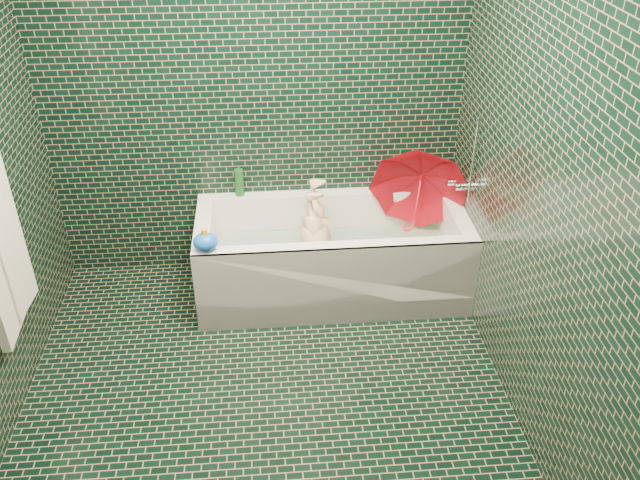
{
  "coord_description": "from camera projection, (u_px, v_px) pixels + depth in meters",
  "views": [
    {
      "loc": [
        0.06,
        -2.58,
        2.69
      ],
      "look_at": [
        0.36,
        0.82,
        0.51
      ],
      "focal_mm": 38.0,
      "sensor_mm": 36.0,
      "label": 1
    }
  ],
  "objects": [
    {
      "name": "water",
      "position": [
        332.0,
        251.0,
        4.35
      ],
      "size": [
        1.48,
        0.53,
        0.0
      ],
      "primitive_type": "cube",
      "color": "silver",
      "rests_on": "bathtub"
    },
    {
      "name": "bath_toy",
      "position": [
        205.0,
        242.0,
        3.86
      ],
      "size": [
        0.17,
        0.15,
        0.14
      ],
      "rotation": [
        0.0,
        0.0,
        0.25
      ],
      "color": "blue",
      "rests_on": "bathtub"
    },
    {
      "name": "soap_bottle_a",
      "position": [
        432.0,
        187.0,
        4.54
      ],
      "size": [
        0.11,
        0.11,
        0.23
      ],
      "primitive_type": "imported",
      "rotation": [
        0.0,
        0.0,
        -0.27
      ],
      "color": "white",
      "rests_on": "bathtub"
    },
    {
      "name": "child",
      "position": [
        319.0,
        253.0,
        4.3
      ],
      "size": [
        1.01,
        0.59,
        0.28
      ],
      "primitive_type": "imported",
      "rotation": [
        -1.51,
        0.0,
        -1.84
      ],
      "color": "beige",
      "rests_on": "bathtub"
    },
    {
      "name": "soap_bottle_b",
      "position": [
        445.0,
        186.0,
        4.56
      ],
      "size": [
        0.1,
        0.1,
        0.19
      ],
      "primitive_type": "imported",
      "rotation": [
        0.0,
        0.0,
        -0.17
      ],
      "color": "#42207B",
      "rests_on": "bathtub"
    },
    {
      "name": "rubber_duck",
      "position": [
        424.0,
        185.0,
        4.49
      ],
      "size": [
        0.11,
        0.07,
        0.09
      ],
      "rotation": [
        0.0,
        0.0,
        -0.0
      ],
      "color": "#EEA718",
      "rests_on": "bathtub"
    },
    {
      "name": "bathtub",
      "position": [
        332.0,
        263.0,
        4.38
      ],
      "size": [
        1.7,
        0.75,
        0.55
      ],
      "color": "white",
      "rests_on": "floor"
    },
    {
      "name": "faucet",
      "position": [
        465.0,
        181.0,
        4.14
      ],
      "size": [
        0.18,
        0.19,
        0.55
      ],
      "color": "silver",
      "rests_on": "wall_right"
    },
    {
      "name": "bottle_left_short",
      "position": [
        239.0,
        183.0,
        4.41
      ],
      "size": [
        0.06,
        0.06,
        0.18
      ],
      "primitive_type": "cylinder",
      "rotation": [
        0.0,
        0.0,
        0.09
      ],
      "color": "white",
      "rests_on": "bathtub"
    },
    {
      "name": "umbrella",
      "position": [
        417.0,
        200.0,
        4.24
      ],
      "size": [
        0.94,
        0.82,
        0.88
      ],
      "primitive_type": "imported",
      "rotation": [
        0.27,
        -0.47,
        -0.43
      ],
      "color": "red",
      "rests_on": "bathtub"
    },
    {
      "name": "soap_bottle_c",
      "position": [
        416.0,
        187.0,
        4.54
      ],
      "size": [
        0.16,
        0.16,
        0.17
      ],
      "primitive_type": "imported",
      "rotation": [
        0.0,
        0.0,
        0.22
      ],
      "color": "#164D1A",
      "rests_on": "bathtub"
    },
    {
      "name": "floor",
      "position": [
        267.0,
        406.0,
        3.61
      ],
      "size": [
        2.8,
        2.8,
        0.0
      ],
      "primitive_type": "plane",
      "color": "black",
      "rests_on": "ground"
    },
    {
      "name": "bath_mat",
      "position": [
        332.0,
        269.0,
        4.42
      ],
      "size": [
        1.35,
        0.47,
        0.01
      ],
      "primitive_type": "cube",
      "color": "green",
      "rests_on": "bathtub"
    },
    {
      "name": "wall_back",
      "position": [
        254.0,
        90.0,
        4.12
      ],
      "size": [
        2.8,
        0.0,
        2.8
      ],
      "primitive_type": "plane",
      "rotation": [
        1.57,
        0.0,
        0.0
      ],
      "color": "black",
      "rests_on": "floor"
    },
    {
      "name": "bottle_right_pump",
      "position": [
        448.0,
        176.0,
        4.48
      ],
      "size": [
        0.06,
        0.06,
        0.18
      ],
      "primitive_type": "cylinder",
      "rotation": [
        0.0,
        0.0,
        -0.23
      ],
      "color": "silver",
      "rests_on": "bathtub"
    },
    {
      "name": "wall_front",
      "position": [
        258.0,
        463.0,
        1.76
      ],
      "size": [
        2.8,
        0.0,
        2.8
      ],
      "primitive_type": "plane",
      "rotation": [
        -1.57,
        0.0,
        0.0
      ],
      "color": "black",
      "rests_on": "floor"
    },
    {
      "name": "bottle_right_tall",
      "position": [
        418.0,
        174.0,
        4.49
      ],
      "size": [
        0.07,
        0.07,
        0.2
      ],
      "primitive_type": "cylinder",
      "rotation": [
        0.0,
        0.0,
        0.21
      ],
      "color": "#164D1A",
      "rests_on": "bathtub"
    },
    {
      "name": "wall_right",
      "position": [
        545.0,
        190.0,
        3.04
      ],
      "size": [
        0.0,
        2.8,
        2.8
      ],
      "primitive_type": "plane",
      "rotation": [
        1.57,
        0.0,
        -1.57
      ],
      "color": "black",
      "rests_on": "floor"
    },
    {
      "name": "bottle_left_tall",
      "position": [
        239.0,
        183.0,
        4.41
      ],
      "size": [
        0.07,
        0.07,
        0.18
      ],
      "primitive_type": "cylinder",
      "rotation": [
        0.0,
        0.0,
        -0.2
      ],
      "color": "#164D1A",
      "rests_on": "bathtub"
    }
  ]
}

